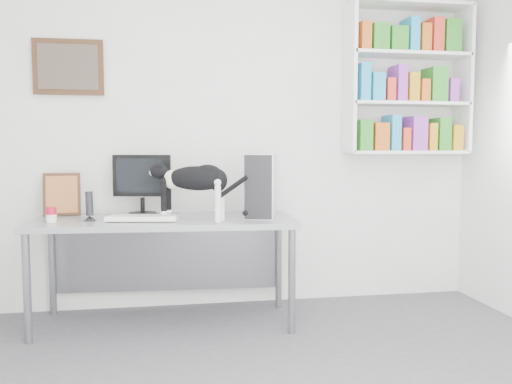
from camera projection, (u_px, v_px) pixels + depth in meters
room at (298, 135)px, 2.45m from camera, size 4.01×4.01×2.70m
bookshelf at (408, 79)px, 4.46m from camera, size 1.03×0.28×1.24m
wall_art at (68, 67)px, 4.12m from camera, size 0.52×0.04×0.42m
desk at (166, 271)px, 3.95m from camera, size 1.91×0.85×0.78m
monitor at (142, 184)px, 4.10m from camera, size 0.47×0.29×0.47m
keyboard at (143, 218)px, 3.80m from camera, size 0.52×0.26×0.04m
pc_tower at (261, 185)px, 4.05m from camera, size 0.33×0.51×0.47m
speaker at (89, 206)px, 3.78m from camera, size 0.12×0.12×0.22m
leaning_print at (62, 194)px, 4.07m from camera, size 0.28×0.14×0.33m
soup_can at (51, 215)px, 3.72m from camera, size 0.08×0.08×0.10m
cat at (195, 192)px, 3.79m from camera, size 0.66×0.43×0.40m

